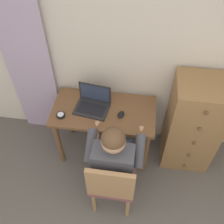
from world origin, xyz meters
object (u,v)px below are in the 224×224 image
Objects in this scene: dresser at (192,125)px; desk_clock at (61,115)px; computer_mouse at (121,114)px; desk at (104,118)px; laptop at (93,103)px; person_seated at (115,156)px; chair at (112,183)px.

dresser is 1.38m from desk_clock.
dresser is 0.78m from computer_mouse.
desk_clock is at bearing -161.36° from desk.
computer_mouse reaches higher than desk.
computer_mouse is at bearing -15.25° from laptop.
laptop reaches higher than computer_mouse.
desk is at bearing -176.30° from dresser.
person_seated is 0.70m from desk_clock.
desk is at bearing -15.97° from laptop.
chair is at bearing -67.07° from laptop.
laptop is (-1.06, -0.03, 0.21)m from dresser.
laptop is 4.13× the size of desk_clock.
desk is 11.92× the size of desk_clock.
dresser is 12.93× the size of desk_clock.
laptop is at bearing -178.55° from dresser.
laptop reaches higher than chair.
person_seated is at bearing -30.10° from desk_clock.
desk is 0.94m from dresser.
desk_clock is at bearing 149.90° from person_seated.
desk is 0.53m from person_seated.
desk_clock is (-1.36, -0.20, 0.17)m from dresser.
desk_clock is (-0.42, -0.14, 0.14)m from desk.
dresser is at bearing 3.70° from desk.
chair is 0.84m from desk_clock.
desk is 2.89× the size of laptop.
laptop is at bearing 112.93° from chair.
laptop is 0.32m from computer_mouse.
dresser is 1.08m from laptop.
desk is 10.73× the size of computer_mouse.
chair is 0.67m from computer_mouse.
dresser is 1.06m from chair.
desk_clock is (-0.60, 0.35, 0.07)m from person_seated.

